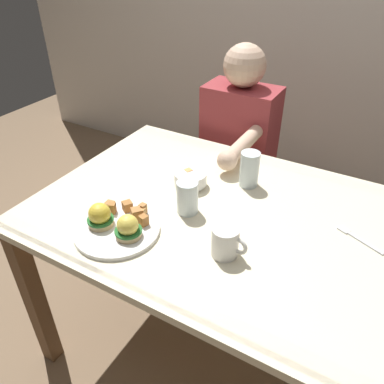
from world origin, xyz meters
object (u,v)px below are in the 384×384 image
dining_table (212,232)px  eggs_benedict_plate (116,225)px  fork (357,238)px  diner_person (237,149)px  coffee_mug (226,241)px  water_glass_far (187,199)px  fruit_bowl (190,179)px  water_glass_near (249,170)px

dining_table → eggs_benedict_plate: bearing=-128.7°
fork → diner_person: (-0.63, 0.52, -0.09)m
coffee_mug → water_glass_far: 0.24m
fruit_bowl → dining_table: bearing=-31.9°
dining_table → fork: (0.46, 0.08, 0.11)m
eggs_benedict_plate → water_glass_far: water_glass_far is taller
eggs_benedict_plate → coffee_mug: size_ratio=2.42×
eggs_benedict_plate → coffee_mug: 0.35m
dining_table → diner_person: 0.63m
dining_table → water_glass_near: size_ratio=8.91×
fruit_bowl → water_glass_far: size_ratio=1.03×
dining_table → water_glass_far: bearing=-139.5°
water_glass_near → fruit_bowl: bearing=-148.5°
fruit_bowl → water_glass_near: size_ratio=0.89×
eggs_benedict_plate → fruit_bowl: bearing=78.6°
water_glass_near → diner_person: 0.48m
dining_table → diner_person: (-0.17, 0.60, 0.02)m
water_glass_far → diner_person: (-0.11, 0.66, -0.14)m
fork → water_glass_far: 0.55m
eggs_benedict_plate → water_glass_near: (0.25, 0.46, 0.04)m
diner_person → eggs_benedict_plate: bearing=-92.2°
water_glass_far → diner_person: bearing=99.2°
water_glass_near → water_glass_far: bearing=-113.9°
coffee_mug → water_glass_far: water_glass_far is taller
water_glass_far → fork: bearing=14.8°
water_glass_far → coffee_mug: bearing=-31.8°
fruit_bowl → diner_person: 0.53m
coffee_mug → water_glass_far: size_ratio=0.96×
fruit_bowl → fork: (0.60, -0.00, -0.03)m
coffee_mug → eggs_benedict_plate: bearing=-167.4°
eggs_benedict_plate → diner_person: (0.03, 0.86, -0.12)m
fork → diner_person: 0.82m
dining_table → fork: fork is taller
fruit_bowl → water_glass_near: water_glass_near is taller
coffee_mug → fork: size_ratio=0.75×
coffee_mug → water_glass_near: water_glass_near is taller
eggs_benedict_plate → water_glass_far: (0.14, 0.20, 0.02)m
eggs_benedict_plate → water_glass_far: bearing=55.1°
eggs_benedict_plate → coffee_mug: coffee_mug is taller
fork → water_glass_far: water_glass_far is taller
eggs_benedict_plate → fork: bearing=27.1°
water_glass_far → eggs_benedict_plate: bearing=-124.9°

